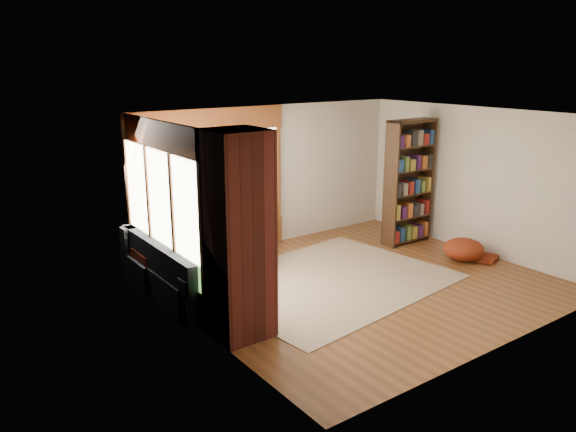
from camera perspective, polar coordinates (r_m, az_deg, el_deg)
floor at (r=8.93m, az=7.35°, el=-6.76°), size 5.50×5.50×0.00m
ceiling at (r=8.31m, az=7.97°, el=10.09°), size 5.50×5.50×0.00m
wall_back at (r=10.44m, az=-1.78°, el=4.08°), size 5.50×0.04×2.60m
wall_front at (r=7.00m, az=21.77°, el=-2.77°), size 5.50×0.04×2.60m
wall_left at (r=6.99m, az=-9.05°, el=-1.84°), size 0.04×5.00×2.60m
wall_right at (r=10.57m, az=18.62°, el=3.41°), size 0.04×5.00×2.60m
windows_back at (r=9.80m, az=-7.53°, el=3.50°), size 2.82×0.10×1.90m
windows_left at (r=8.04m, az=-12.75°, el=0.63°), size 0.10×2.62×1.90m
roller_blind at (r=8.72m, az=-14.89°, el=4.32°), size 0.03×0.72×0.90m
brick_chimney at (r=6.86m, az=-5.12°, el=-2.05°), size 0.70×0.70×2.60m
sectional_sofa at (r=9.09m, az=-9.16°, el=-4.38°), size 2.20×2.20×0.80m
area_rug at (r=8.94m, az=4.12°, el=-6.58°), size 4.02×3.26×0.01m
bookshelf at (r=10.76m, az=12.19°, el=3.37°), size 1.00×0.33×2.34m
pouf at (r=10.26m, az=17.43°, el=-3.18°), size 0.80×0.80×0.38m
dog_tan at (r=9.09m, az=-6.84°, el=-0.92°), size 1.11×1.05×0.54m
dog_brindle at (r=8.45m, az=-9.99°, el=-2.93°), size 0.49×0.73×0.38m
throw_pillows at (r=9.08m, az=-9.49°, el=-1.30°), size 1.98×1.68×0.45m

